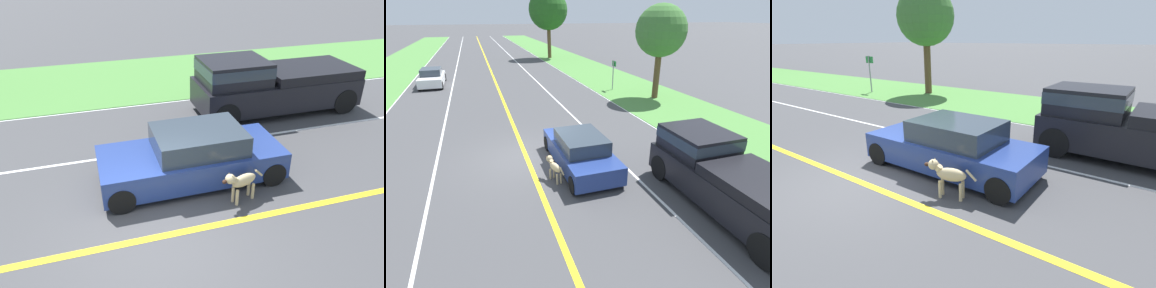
{
  "view_description": "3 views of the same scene",
  "coord_description": "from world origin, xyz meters",
  "views": [
    {
      "loc": [
        -5.73,
        0.94,
        5.31
      ],
      "look_at": [
        1.99,
        -1.4,
        0.92
      ],
      "focal_mm": 35.0,
      "sensor_mm": 36.0,
      "label": 1
    },
    {
      "loc": [
        -1.56,
        -11.24,
        5.43
      ],
      "look_at": [
        1.58,
        -1.97,
        1.2
      ],
      "focal_mm": 28.0,
      "sensor_mm": 36.0,
      "label": 2
    },
    {
      "loc": [
        -3.91,
        -5.7,
        3.26
      ],
      "look_at": [
        1.8,
        -1.77,
        0.81
      ],
      "focal_mm": 28.0,
      "sensor_mm": 36.0,
      "label": 3
    }
  ],
  "objects": [
    {
      "name": "roadside_tree_right_near",
      "position": [
        10.3,
        6.79,
        4.44
      ],
      "size": [
        3.35,
        3.35,
        6.16
      ],
      "color": "brown",
      "rests_on": "ground"
    },
    {
      "name": "street_sign",
      "position": [
        8.52,
        10.01,
        1.44
      ],
      "size": [
        0.11,
        0.64,
        2.27
      ],
      "color": "gray",
      "rests_on": "ground"
    },
    {
      "name": "dog",
      "position": [
        0.63,
        -2.14,
        0.54
      ],
      "size": [
        0.45,
        1.15,
        0.86
      ],
      "rotation": [
        0.0,
        0.0,
        0.28
      ],
      "color": "#D1B784",
      "rests_on": "ground"
    },
    {
      "name": "lane_dash_same_dir",
      "position": [
        3.5,
        0.0,
        0.0
      ],
      "size": [
        0.1,
        160.0,
        0.01
      ],
      "primitive_type": "cube",
      "color": "white",
      "rests_on": "ground"
    },
    {
      "name": "ground_plane",
      "position": [
        0.0,
        0.0,
        0.0
      ],
      "size": [
        400.0,
        400.0,
        0.0
      ],
      "primitive_type": "plane",
      "color": "#424244"
    },
    {
      "name": "grass_verge_right",
      "position": [
        10.0,
        0.0,
        0.01
      ],
      "size": [
        6.0,
        160.0,
        0.03
      ],
      "primitive_type": "cube",
      "color": "#4C843D",
      "rests_on": "ground"
    },
    {
      "name": "centre_divider_line",
      "position": [
        0.0,
        0.0,
        0.0
      ],
      "size": [
        0.18,
        160.0,
        0.01
      ],
      "primitive_type": "cube",
      "color": "yellow",
      "rests_on": "ground"
    },
    {
      "name": "pickup_truck",
      "position": [
        5.21,
        -5.15,
        0.99
      ],
      "size": [
        2.14,
        5.57,
        1.94
      ],
      "color": "black",
      "rests_on": "ground"
    },
    {
      "name": "ego_car",
      "position": [
        1.86,
        -1.38,
        0.63
      ],
      "size": [
        1.87,
        4.48,
        1.35
      ],
      "color": "navy",
      "rests_on": "ground"
    },
    {
      "name": "lane_edge_line_right",
      "position": [
        7.0,
        0.0,
        0.0
      ],
      "size": [
        0.14,
        160.0,
        0.01
      ],
      "primitive_type": "cube",
      "color": "white",
      "rests_on": "ground"
    }
  ]
}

